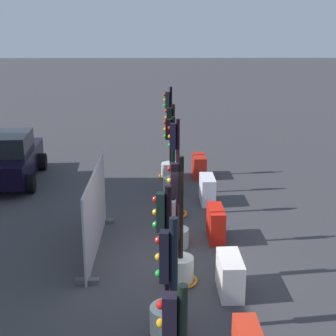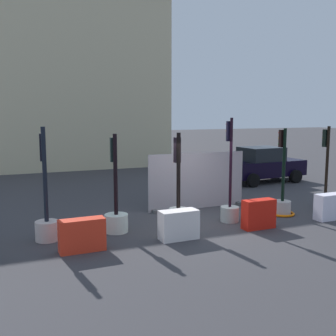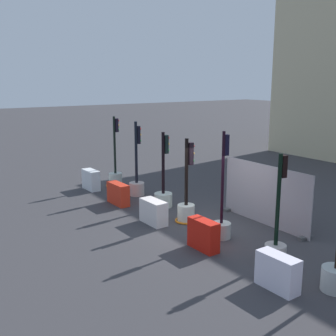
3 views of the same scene
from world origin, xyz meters
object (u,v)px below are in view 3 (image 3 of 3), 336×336
Objects in this scene: traffic_light_0 at (116,175)px; construction_barrier_4 at (278,272)px; construction_barrier_3 at (203,235)px; traffic_light_5 at (276,243)px; traffic_light_1 at (137,180)px; traffic_light_2 at (163,192)px; construction_barrier_2 at (154,212)px; traffic_light_4 at (222,218)px; traffic_light_3 at (186,205)px; construction_barrier_1 at (118,194)px; construction_barrier_0 at (91,180)px.

traffic_light_0 is 10.44m from construction_barrier_4.
traffic_light_5 is at bearing 32.63° from construction_barrier_3.
construction_barrier_3 is (7.67, -1.14, -0.09)m from traffic_light_0.
traffic_light_2 is (1.91, 0.06, -0.05)m from traffic_light_1.
construction_barrier_4 is at bearing 0.33° from construction_barrier_2.
traffic_light_4 is at bearing 111.09° from construction_barrier_3.
traffic_light_3 is 2.49× the size of construction_barrier_1.
traffic_light_4 reaches higher than traffic_light_5.
construction_barrier_1 is (2.58, -0.01, -0.02)m from construction_barrier_0.
traffic_light_3 reaches higher than construction_barrier_1.
traffic_light_0 is at bearing -178.30° from traffic_light_2.
construction_barrier_1 is (-4.77, -1.02, -0.20)m from traffic_light_4.
traffic_light_0 is 7.29m from traffic_light_4.
traffic_light_3 is (3.72, -0.21, -0.04)m from traffic_light_1.
traffic_light_1 is at bearing 179.03° from traffic_light_5.
traffic_light_5 is (7.53, -0.13, -0.10)m from traffic_light_1.
construction_barrier_0 is 0.98× the size of construction_barrier_4.
construction_barrier_2 is at bearing -13.04° from traffic_light_0.
traffic_light_2 reaches higher than construction_barrier_3.
construction_barrier_0 is at bearing -147.20° from traffic_light_1.
construction_barrier_3 is at bearing -11.54° from traffic_light_1.
traffic_light_2 is 6.77m from construction_barrier_4.
traffic_light_0 is at bearing 171.53° from construction_barrier_3.
traffic_light_4 is 3.22× the size of construction_barrier_3.
traffic_light_4 is 1.12× the size of traffic_light_5.
traffic_light_1 is 1.42m from construction_barrier_1.
traffic_light_2 is 0.87× the size of traffic_light_4.
construction_barrier_2 is 5.27m from construction_barrier_4.
traffic_light_5 reaches higher than traffic_light_3.
construction_barrier_1 is at bearing 179.56° from construction_barrier_2.
construction_barrier_4 is at bearing -0.00° from construction_barrier_0.
construction_barrier_1 is at bearing -179.80° from construction_barrier_3.
traffic_light_1 is 7.53m from traffic_light_5.
construction_barrier_1 is 1.13× the size of construction_barrier_3.
construction_barrier_2 is (5.10, -1.18, -0.12)m from traffic_light_0.
traffic_light_2 is 2.80× the size of construction_barrier_3.
traffic_light_0 is 9.34m from traffic_light_5.
traffic_light_0 is 3.72m from traffic_light_2.
traffic_light_1 reaches higher than traffic_light_5.
traffic_light_1 is at bearing 159.40° from construction_barrier_2.
traffic_light_2 is 1.90m from construction_barrier_2.
construction_barrier_2 is at bearing -43.13° from traffic_light_2.
construction_barrier_1 is (2.52, -1.16, -0.11)m from traffic_light_0.
traffic_light_3 is 5.68m from construction_barrier_0.
construction_barrier_2 is 1.03× the size of construction_barrier_4.
traffic_light_0 reaches higher than traffic_light_2.
traffic_light_2 is (3.72, 0.11, 0.05)m from traffic_light_0.
traffic_light_0 is at bearing 178.35° from traffic_light_3.
traffic_light_4 is 3.04× the size of construction_barrier_2.
construction_barrier_3 is at bearing -17.58° from traffic_light_2.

